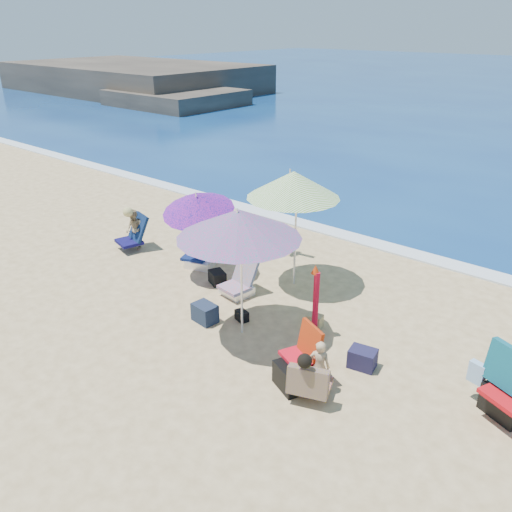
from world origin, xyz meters
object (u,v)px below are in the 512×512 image
Objects in this scene: chair_navy at (200,256)px; person_left at (134,229)px; chair_rainbow at (239,285)px; person_center at (314,373)px; camp_chair_left at (297,369)px; umbrella_turquoise at (239,224)px; umbrella_striped at (293,185)px; camp_chair_right at (509,391)px; umbrella_blue at (197,202)px; furled_umbrella at (316,298)px.

chair_navy is 1.77m from person_left.
chair_rainbow is 3.11m from person_center.
camp_chair_left is at bearing -26.48° from chair_navy.
camp_chair_left is 1.08× the size of person_center.
umbrella_striped is at bearing 103.07° from umbrella_turquoise.
camp_chair_left is at bearing -153.01° from camp_chair_right.
chair_navy is 0.77× the size of person_left.
person_left is (-3.65, -0.85, -1.51)m from umbrella_striped.
umbrella_turquoise is 1.15× the size of umbrella_blue.
person_center is at bearing -148.16° from camp_chair_right.
chair_rainbow is at bearing -3.77° from umbrella_blue.
umbrella_blue reaches higher than furled_umbrella.
umbrella_turquoise reaches higher than chair_navy.
furled_umbrella is 1.95m from chair_rainbow.
furled_umbrella reaches higher than person_center.
chair_navy is at bearing 153.52° from camp_chair_left.
person_center is at bearing -29.57° from chair_rainbow.
umbrella_turquoise is at bearing -15.26° from person_left.
person_center reaches higher than chair_navy.
camp_chair_right reaches higher than camp_chair_left.
umbrella_striped is 3.52m from camp_chair_left.
umbrella_blue is 1.88× the size of person_left.
umbrella_striped is 1.80× the size of furled_umbrella.
person_center is (3.77, -1.60, -1.15)m from umbrella_blue.
umbrella_turquoise reaches higher than umbrella_blue.
umbrella_striped reaches higher than umbrella_turquoise.
person_left reaches higher than camp_chair_left.
umbrella_turquoise is 4.19m from camp_chair_right.
furled_umbrella reaches higher than camp_chair_right.
furled_umbrella is at bearing 113.26° from camp_chair_left.
chair_rainbow is (1.45, -0.44, 0.00)m from chair_navy.
umbrella_blue is 2.19× the size of camp_chair_left.
chair_navy is at bearing 167.62° from furled_umbrella.
chair_rainbow is at bearing -16.87° from chair_navy.
umbrella_turquoise is 2.52× the size of camp_chair_left.
furled_umbrella reaches higher than chair_navy.
furled_umbrella is 1.52m from person_center.
person_center is (0.33, -0.07, 0.13)m from camp_chair_left.
camp_chair_left is 0.36m from person_center.
umbrella_blue is 3.98m from camp_chair_left.
camp_chair_right is (2.90, 0.04, -0.32)m from furled_umbrella.
umbrella_striped is 2.26× the size of person_left.
umbrella_striped is 2.94× the size of chair_navy.
umbrella_turquoise is 2.19m from chair_rainbow.
umbrella_striped is 3.05× the size of chair_rainbow.
umbrella_turquoise is 4.49m from person_left.
camp_chair_right is (5.84, -0.32, -1.17)m from umbrella_blue.
person_center is at bearing -15.69° from person_left.
camp_chair_right reaches higher than person_center.
camp_chair_right is at bearing -15.75° from umbrella_striped.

